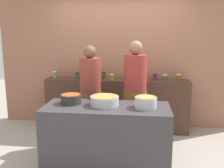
# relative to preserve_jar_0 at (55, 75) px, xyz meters

# --- Properties ---
(ground) EXTENTS (12.00, 12.00, 0.00)m
(ground) POSITION_rel_preserve_jar_0_xyz_m (1.20, -1.11, -1.06)
(ground) COLOR #A69B93
(storefront_wall) EXTENTS (4.80, 0.12, 3.00)m
(storefront_wall) POSITION_rel_preserve_jar_0_xyz_m (1.20, 0.34, 0.44)
(storefront_wall) COLOR #A26751
(storefront_wall) RESTS_ON ground
(display_shelf) EXTENTS (2.70, 0.36, 0.99)m
(display_shelf) POSITION_rel_preserve_jar_0_xyz_m (1.20, -0.01, -0.56)
(display_shelf) COLOR #492F23
(display_shelf) RESTS_ON ground
(prep_table) EXTENTS (1.70, 0.70, 0.87)m
(prep_table) POSITION_rel_preserve_jar_0_xyz_m (1.20, -1.41, -0.62)
(prep_table) COLOR #3A373C
(prep_table) RESTS_ON ground
(preserve_jar_0) EXTENTS (0.09, 0.09, 0.13)m
(preserve_jar_0) POSITION_rel_preserve_jar_0_xyz_m (0.00, 0.00, 0.00)
(preserve_jar_0) COLOR olive
(preserve_jar_0) RESTS_ON display_shelf
(preserve_jar_1) EXTENTS (0.09, 0.09, 0.12)m
(preserve_jar_1) POSITION_rel_preserve_jar_0_xyz_m (0.45, -0.04, -0.01)
(preserve_jar_1) COLOR #224D36
(preserve_jar_1) RESTS_ON display_shelf
(preserve_jar_2) EXTENTS (0.07, 0.07, 0.15)m
(preserve_jar_2) POSITION_rel_preserve_jar_0_xyz_m (0.59, 0.04, 0.01)
(preserve_jar_2) COLOR #4B215F
(preserve_jar_2) RESTS_ON display_shelf
(preserve_jar_3) EXTENTS (0.09, 0.09, 0.13)m
(preserve_jar_3) POSITION_rel_preserve_jar_0_xyz_m (0.70, 0.04, -0.00)
(preserve_jar_3) COLOR orange
(preserve_jar_3) RESTS_ON display_shelf
(preserve_jar_4) EXTENTS (0.07, 0.07, 0.11)m
(preserve_jar_4) POSITION_rel_preserve_jar_0_xyz_m (0.84, -0.02, -0.01)
(preserve_jar_4) COLOR red
(preserve_jar_4) RESTS_ON display_shelf
(preserve_jar_5) EXTENTS (0.07, 0.07, 0.13)m
(preserve_jar_5) POSITION_rel_preserve_jar_0_xyz_m (0.95, 0.05, -0.00)
(preserve_jar_5) COLOR #2D4423
(preserve_jar_5) RESTS_ON display_shelf
(preserve_jar_6) EXTENTS (0.09, 0.09, 0.11)m
(preserve_jar_6) POSITION_rel_preserve_jar_0_xyz_m (1.12, -0.07, -0.01)
(preserve_jar_6) COLOR olive
(preserve_jar_6) RESTS_ON display_shelf
(preserve_jar_7) EXTENTS (0.08, 0.08, 0.11)m
(preserve_jar_7) POSITION_rel_preserve_jar_0_xyz_m (1.40, -0.01, -0.01)
(preserve_jar_7) COLOR orange
(preserve_jar_7) RESTS_ON display_shelf
(preserve_jar_8) EXTENTS (0.07, 0.07, 0.14)m
(preserve_jar_8) POSITION_rel_preserve_jar_0_xyz_m (1.65, -0.00, 0.00)
(preserve_jar_8) COLOR #2E4527
(preserve_jar_8) RESTS_ON display_shelf
(preserve_jar_9) EXTENTS (0.08, 0.08, 0.12)m
(preserve_jar_9) POSITION_rel_preserve_jar_0_xyz_m (1.91, -0.02, -0.01)
(preserve_jar_9) COLOR #4D1B55
(preserve_jar_9) RESTS_ON display_shelf
(preserve_jar_10) EXTENTS (0.09, 0.09, 0.10)m
(preserve_jar_10) POSITION_rel_preserve_jar_0_xyz_m (2.09, 0.02, -0.02)
(preserve_jar_10) COLOR #325B2B
(preserve_jar_10) RESTS_ON display_shelf
(preserve_jar_11) EXTENTS (0.09, 0.09, 0.11)m
(preserve_jar_11) POSITION_rel_preserve_jar_0_xyz_m (2.34, 0.05, -0.01)
(preserve_jar_11) COLOR brown
(preserve_jar_11) RESTS_ON display_shelf
(cooking_pot_left) EXTENTS (0.28, 0.28, 0.13)m
(cooking_pot_left) POSITION_rel_preserve_jar_0_xyz_m (0.69, -1.33, -0.12)
(cooking_pot_left) COLOR #2D2D2D
(cooking_pot_left) RESTS_ON prep_table
(cooking_pot_center) EXTENTS (0.39, 0.39, 0.13)m
(cooking_pot_center) POSITION_rel_preserve_jar_0_xyz_m (1.17, -1.37, -0.12)
(cooking_pot_center) COLOR #B7B7BC
(cooking_pot_center) RESTS_ON prep_table
(cooking_pot_right) EXTENTS (0.29, 0.29, 0.15)m
(cooking_pot_right) POSITION_rel_preserve_jar_0_xyz_m (1.72, -1.42, -0.11)
(cooking_pot_right) COLOR #B7B7BC
(cooking_pot_right) RESTS_ON prep_table
(cook_with_tongs) EXTENTS (0.36, 0.36, 1.65)m
(cook_with_tongs) POSITION_rel_preserve_jar_0_xyz_m (0.84, -0.68, -0.31)
(cook_with_tongs) COLOR brown
(cook_with_tongs) RESTS_ON ground
(cook_in_cap) EXTENTS (0.37, 0.37, 1.73)m
(cook_in_cap) POSITION_rel_preserve_jar_0_xyz_m (1.56, -0.76, -0.27)
(cook_in_cap) COLOR brown
(cook_in_cap) RESTS_ON ground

